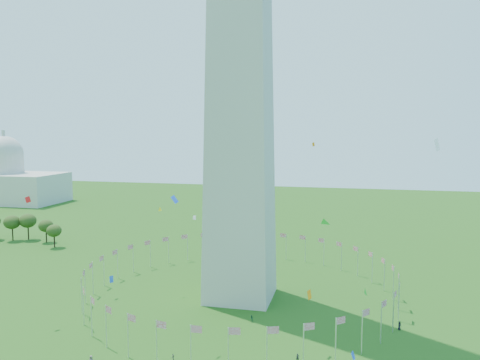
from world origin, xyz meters
name	(u,v)px	position (x,y,z in m)	size (l,w,h in m)	color
flag_ring	(240,281)	(0.00, 50.00, 4.50)	(80.24, 80.24, 9.00)	silver
capitol_building	(5,165)	(-180.00, 180.00, 23.00)	(70.00, 35.00, 46.00)	beige
kites_aloft	(256,246)	(9.33, 24.33, 20.78)	(107.60, 59.99, 39.19)	green
tree_line_west	(4,229)	(-107.41, 90.77, 4.98)	(54.72, 14.91, 11.07)	#39551C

